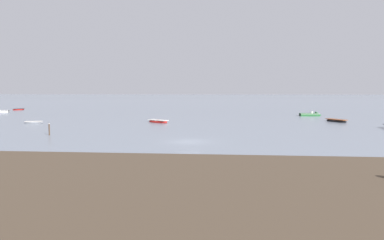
{
  "coord_description": "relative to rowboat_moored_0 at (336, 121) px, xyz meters",
  "views": [
    {
      "loc": [
        3.72,
        -39.65,
        6.25
      ],
      "look_at": [
        -1.71,
        25.11,
        0.33
      ],
      "focal_mm": 31.32,
      "sensor_mm": 36.0,
      "label": 1
    }
  ],
  "objects": [
    {
      "name": "rowboat_moored_1",
      "position": [
        -34.36,
        -4.29,
        0.0
      ],
      "size": [
        4.69,
        3.85,
        0.72
      ],
      "rotation": [
        0.0,
        0.0,
        5.69
      ],
      "color": "red",
      "rests_on": "ground"
    },
    {
      "name": "mooring_post_near",
      "position": [
        -45.94,
        -23.21,
        0.6
      ],
      "size": [
        0.22,
        0.22,
        1.85
      ],
      "color": "#453323",
      "rests_on": "ground"
    },
    {
      "name": "rowboat_moored_3",
      "position": [
        -84.32,
        30.83,
        -0.04
      ],
      "size": [
        2.76,
        3.79,
        0.57
      ],
      "rotation": [
        0.0,
        0.0,
        4.24
      ],
      "color": "red",
      "rests_on": "ground"
    },
    {
      "name": "mudflat_shore",
      "position": [
        -22.08,
        -49.93,
        -0.06
      ],
      "size": [
        365.49,
        27.34,
        0.26
      ],
      "primitive_type": "cube",
      "color": "#4C3D2D",
      "rests_on": "ground"
    },
    {
      "name": "rowboat_moored_0",
      "position": [
        0.0,
        0.0,
        0.0
      ],
      "size": [
        3.7,
        4.64,
        0.71
      ],
      "rotation": [
        0.0,
        0.0,
        2.13
      ],
      "color": "black",
      "rests_on": "ground"
    },
    {
      "name": "rowboat_moored_2",
      "position": [
        -57.33,
        -7.44,
        -0.05
      ],
      "size": [
        3.48,
        1.87,
        0.52
      ],
      "rotation": [
        0.0,
        0.0,
        0.23
      ],
      "color": "gray",
      "rests_on": "ground"
    },
    {
      "name": "ground_plane",
      "position": [
        -26.35,
        -27.28,
        -0.19
      ],
      "size": [
        800.0,
        800.0,
        0.0
      ],
      "primitive_type": "plane",
      "color": "gray"
    },
    {
      "name": "motorboat_moored_4",
      "position": [
        -0.7,
        14.55,
        0.05
      ],
      "size": [
        5.19,
        2.05,
        1.74
      ],
      "rotation": [
        0.0,
        0.0,
        0.05
      ],
      "color": "#23602D",
      "rests_on": "ground"
    }
  ]
}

